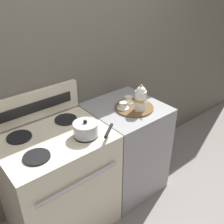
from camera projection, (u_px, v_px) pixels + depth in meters
name	position (u px, v px, depth m)	size (l,w,h in m)	color
ground_plane	(93.00, 202.00, 2.49)	(6.00, 6.00, 0.00)	gray
wall_back	(64.00, 84.00, 2.17)	(6.00, 0.05, 2.20)	#666056
stove	(59.00, 182.00, 2.09)	(0.79, 0.66, 0.90)	beige
control_panel	(33.00, 106.00, 2.01)	(0.78, 0.05, 0.23)	beige
side_counter	(125.00, 148.00, 2.49)	(0.61, 0.63, 0.89)	#939399
saucepan	(86.00, 129.00, 1.85)	(0.26, 0.29, 0.12)	#B7B7BC
serving_tray	(134.00, 107.00, 2.24)	(0.34, 0.34, 0.01)	brown
teapot	(141.00, 98.00, 2.14)	(0.10, 0.15, 0.23)	white
teacup_left	(128.00, 100.00, 2.29)	(0.10, 0.10, 0.06)	white
teacup_right	(123.00, 105.00, 2.20)	(0.10, 0.10, 0.06)	white
creamer_jug	(143.00, 100.00, 2.28)	(0.06, 0.06, 0.07)	white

